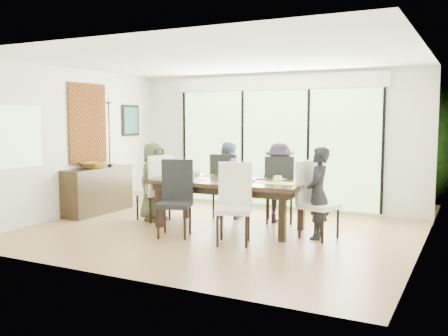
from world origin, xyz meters
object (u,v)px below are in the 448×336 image
at_px(cup_c, 278,179).
at_px(bowl, 94,165).
at_px(chair_left_end, 153,187).
at_px(laptop, 181,177).
at_px(chair_near_left, 174,198).
at_px(person_far_left, 227,180).
at_px(vase, 233,176).
at_px(chair_near_right, 233,204).
at_px(chair_far_right, 280,189).
at_px(sideboard, 98,190).
at_px(person_right_end, 318,193).
at_px(cup_b, 235,178).
at_px(person_far_right, 279,183).
at_px(person_left_end, 154,182).
at_px(chair_right_end, 319,200).
at_px(table_top, 229,182).
at_px(cup_a, 197,174).
at_px(chair_far_left, 228,185).

distance_m(cup_c, bowl, 3.62).
height_order(chair_left_end, laptop, chair_left_end).
bearing_deg(cup_c, chair_near_left, -143.27).
distance_m(chair_left_end, laptop, 0.70).
relative_size(person_far_left, vase, 10.75).
bearing_deg(chair_left_end, chair_near_right, 87.08).
relative_size(chair_far_right, laptop, 3.33).
height_order(chair_near_right, sideboard, chair_near_right).
height_order(chair_near_left, person_right_end, person_right_end).
relative_size(chair_left_end, chair_near_right, 1.00).
bearing_deg(chair_far_right, cup_b, 48.57).
height_order(chair_near_left, person_far_right, person_far_right).
height_order(chair_left_end, person_right_end, person_right_end).
distance_m(laptop, cup_c, 1.66).
bearing_deg(cup_c, vase, -176.19).
xyz_separation_m(person_far_left, cup_b, (0.60, -0.93, 0.16)).
xyz_separation_m(chair_left_end, person_left_end, (0.02, 0.00, 0.10)).
relative_size(chair_near_left, sideboard, 0.76).
height_order(person_far_left, vase, person_far_left).
relative_size(chair_right_end, person_left_end, 0.85).
bearing_deg(chair_far_right, vase, 39.39).
bearing_deg(laptop, person_far_left, 37.41).
height_order(table_top, chair_near_right, chair_near_right).
distance_m(chair_far_right, chair_near_left, 2.02).
bearing_deg(cup_a, chair_near_left, -78.91).
xyz_separation_m(chair_left_end, person_right_end, (2.98, 0.00, 0.10)).
bearing_deg(cup_a, sideboard, -177.85).
height_order(vase, bowl, bowl).
height_order(chair_far_right, cup_b, chair_far_right).
xyz_separation_m(cup_c, sideboard, (-3.61, -0.03, -0.42)).
xyz_separation_m(chair_far_right, bowl, (-3.36, -0.88, 0.34)).
distance_m(cup_b, bowl, 2.97).
height_order(person_left_end, cup_a, person_left_end).
bearing_deg(table_top, chair_near_right, -60.11).
height_order(chair_left_end, bowl, chair_left_end).
xyz_separation_m(laptop, cup_a, (0.15, 0.25, 0.04)).
distance_m(chair_near_left, person_far_right, 2.00).
xyz_separation_m(table_top, cup_b, (0.15, -0.10, 0.08)).
height_order(chair_near_left, vase, chair_near_left).
bearing_deg(cup_c, chair_left_end, -177.51).
bearing_deg(bowl, person_right_end, 0.39).
distance_m(table_top, cup_b, 0.20).
xyz_separation_m(chair_right_end, chair_near_left, (-2.00, -0.87, 0.00)).
relative_size(chair_right_end, cup_b, 11.00).
distance_m(chair_near_left, person_far_left, 1.70).
distance_m(chair_near_right, person_right_end, 1.31).
bearing_deg(sideboard, chair_far_right, 13.04).
relative_size(chair_near_right, sideboard, 0.76).
relative_size(chair_far_left, cup_c, 8.87).
height_order(chair_right_end, cup_b, chair_right_end).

